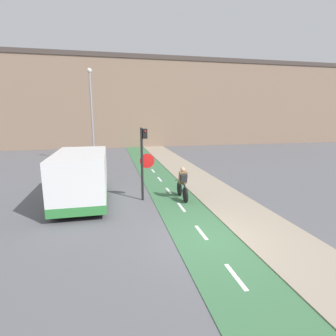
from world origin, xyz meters
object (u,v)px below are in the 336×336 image
cyclist_near (183,184)px  van (81,179)px  street_lamp_far (91,107)px  traffic_light_pole (144,156)px

cyclist_near → van: bearing=174.5°
street_lamp_far → cyclist_near: size_ratio=4.22×
street_lamp_far → van: bearing=-90.1°
traffic_light_pole → van: traffic_light_pole is taller
traffic_light_pole → street_lamp_far: bearing=105.4°
street_lamp_far → cyclist_near: (4.50, -10.29, -3.72)m
van → street_lamp_far: bearing=89.9°
cyclist_near → van: (-4.52, 0.44, 0.40)m
traffic_light_pole → cyclist_near: size_ratio=1.92×
traffic_light_pole → cyclist_near: traffic_light_pole is taller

